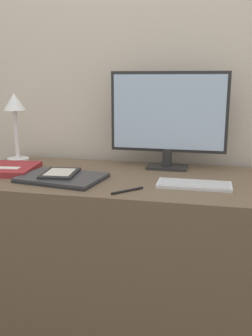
{
  "coord_description": "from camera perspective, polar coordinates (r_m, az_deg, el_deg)",
  "views": [
    {
      "loc": [
        0.26,
        -1.25,
        1.11
      ],
      "look_at": [
        -0.04,
        0.12,
        0.77
      ],
      "focal_mm": 40.0,
      "sensor_mm": 36.0,
      "label": 1
    }
  ],
  "objects": [
    {
      "name": "keyboard",
      "position": [
        1.44,
        10.33,
        -2.5
      ],
      "size": [
        0.28,
        0.12,
        0.01
      ],
      "color": "silver",
      "rests_on": "desk"
    },
    {
      "name": "notebook",
      "position": [
        1.71,
        -17.2,
        -0.12
      ],
      "size": [
        0.24,
        0.26,
        0.03
      ],
      "color": "maroon",
      "rests_on": "desk"
    },
    {
      "name": "monitor",
      "position": [
        1.67,
        6.46,
        7.78
      ],
      "size": [
        0.52,
        0.11,
        0.43
      ],
      "color": "#262626",
      "rests_on": "desk"
    },
    {
      "name": "desk",
      "position": [
        1.67,
        2.19,
        -13.42
      ],
      "size": [
        1.48,
        0.59,
        0.71
      ],
      "color": "brown",
      "rests_on": "ground_plane"
    },
    {
      "name": "ereader",
      "position": [
        1.55,
        -10.03,
        -0.76
      ],
      "size": [
        0.15,
        0.19,
        0.01
      ],
      "color": "black",
      "rests_on": "laptop"
    },
    {
      "name": "laptop",
      "position": [
        1.53,
        -9.71,
        -1.46
      ],
      "size": [
        0.35,
        0.28,
        0.02
      ],
      "color": "#232328",
      "rests_on": "desk"
    },
    {
      "name": "wall_back",
      "position": [
        1.85,
        4.54,
        16.22
      ],
      "size": [
        3.6,
        0.05,
        2.4
      ],
      "color": "beige",
      "rests_on": "ground_plane"
    },
    {
      "name": "desk_lamp",
      "position": [
        1.87,
        -16.54,
        7.64
      ],
      "size": [
        0.11,
        0.11,
        0.33
      ],
      "color": "white",
      "rests_on": "desk"
    },
    {
      "name": "pen",
      "position": [
        1.35,
        0.21,
        -3.46
      ],
      "size": [
        0.1,
        0.1,
        0.01
      ],
      "color": "black",
      "rests_on": "desk"
    }
  ]
}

